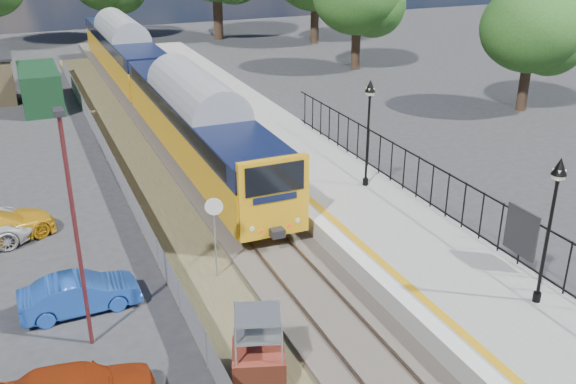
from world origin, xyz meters
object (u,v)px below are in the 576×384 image
victorian_lamp_south (555,198)px  victorian_lamp_north (369,109)px  brick_plinth (258,350)px  carpark_lamp (74,219)px  car_blue (80,294)px  speed_sign (215,224)px  train (152,76)px

victorian_lamp_south → victorian_lamp_north: bearing=91.1°
victorian_lamp_north → brick_plinth: (-8.41, -9.12, -3.22)m
carpark_lamp → brick_plinth: bearing=-42.6°
brick_plinth → car_blue: (-3.95, 5.48, -0.47)m
victorian_lamp_north → car_blue: (-12.36, -3.65, -3.69)m
victorian_lamp_south → car_blue: (-12.56, 6.35, -3.69)m
victorian_lamp_north → brick_plinth: bearing=-132.7°
speed_sign → train: bearing=103.1°
victorian_lamp_south → car_blue: bearing=153.2°
carpark_lamp → car_blue: bearing=91.8°
victorian_lamp_south → train: 28.41m
victorian_lamp_south → car_blue: 14.55m
train → carpark_lamp: size_ratio=5.75×
victorian_lamp_north → speed_sign: victorian_lamp_north is taller
brick_plinth → carpark_lamp: (-3.89, 3.58, 2.97)m
victorian_lamp_north → car_blue: 13.41m
car_blue → brick_plinth: bearing=-145.9°
car_blue → train: bearing=-19.9°
victorian_lamp_south → train: bearing=101.2°
train → speed_sign: size_ratio=13.43×
victorian_lamp_north → speed_sign: 8.81m
victorian_lamp_north → carpark_lamp: size_ratio=0.65×
victorian_lamp_north → car_blue: size_ratio=1.25×
victorian_lamp_south → brick_plinth: 9.23m
speed_sign → victorian_lamp_north: bearing=43.7°
victorian_lamp_south → brick_plinth: (-8.61, 0.88, -3.22)m
victorian_lamp_north → carpark_lamp: 13.50m
train → victorian_lamp_north: bearing=-73.4°
victorian_lamp_south → car_blue: size_ratio=1.25×
victorian_lamp_north → train: bearing=106.6°
victorian_lamp_south → brick_plinth: size_ratio=2.06×
victorian_lamp_north → speed_sign: bearing=-156.1°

